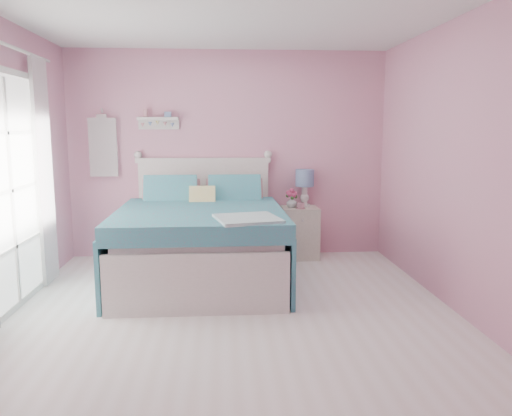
{
  "coord_description": "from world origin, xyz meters",
  "views": [
    {
      "loc": [
        -0.08,
        -4.15,
        1.62
      ],
      "look_at": [
        0.28,
        1.2,
        0.77
      ],
      "focal_mm": 35.0,
      "sensor_mm": 36.0,
      "label": 1
    }
  ],
  "objects": [
    {
      "name": "french_door",
      "position": [
        -1.97,
        0.4,
        1.07
      ],
      "size": [
        0.04,
        1.32,
        2.16
      ],
      "color": "silver",
      "rests_on": "floor"
    },
    {
      "name": "wall_shelf",
      "position": [
        -0.87,
        2.19,
        1.73
      ],
      "size": [
        0.5,
        0.15,
        0.25
      ],
      "color": "silver",
      "rests_on": "room_shell"
    },
    {
      "name": "teacup",
      "position": [
        0.88,
        1.89,
        0.69
      ],
      "size": [
        0.12,
        0.12,
        0.08
      ],
      "primitive_type": "imported",
      "rotation": [
        0.0,
        0.0,
        -0.32
      ],
      "color": "#C78699",
      "rests_on": "nightstand"
    },
    {
      "name": "curtain_far",
      "position": [
        -1.92,
        1.14,
        1.18
      ],
      "size": [
        0.04,
        0.4,
        2.32
      ],
      "primitive_type": "cube",
      "color": "white",
      "rests_on": "floor"
    },
    {
      "name": "vase",
      "position": [
        0.79,
        1.99,
        0.72
      ],
      "size": [
        0.18,
        0.18,
        0.14
      ],
      "primitive_type": "imported",
      "rotation": [
        0.0,
        0.0,
        0.43
      ],
      "color": "silver",
      "rests_on": "nightstand"
    },
    {
      "name": "nightstand",
      "position": [
        0.9,
        2.01,
        0.33
      ],
      "size": [
        0.45,
        0.44,
        0.65
      ],
      "color": "beige",
      "rests_on": "floor"
    },
    {
      "name": "hanging_dress",
      "position": [
        -1.55,
        2.18,
        1.4
      ],
      "size": [
        0.34,
        0.03,
        0.72
      ],
      "primitive_type": "cube",
      "color": "white",
      "rests_on": "room_shell"
    },
    {
      "name": "floor",
      "position": [
        0.0,
        0.0,
        0.0
      ],
      "size": [
        4.5,
        4.5,
        0.0
      ],
      "primitive_type": "plane",
      "color": "white",
      "rests_on": "ground"
    },
    {
      "name": "bed",
      "position": [
        -0.31,
        1.16,
        0.42
      ],
      "size": [
        1.74,
        2.19,
        1.27
      ],
      "rotation": [
        0.0,
        0.0,
        0.01
      ],
      "color": "silver",
      "rests_on": "floor"
    },
    {
      "name": "room_shell",
      "position": [
        0.0,
        0.0,
        1.58
      ],
      "size": [
        4.5,
        4.5,
        4.5
      ],
      "color": "pink",
      "rests_on": "floor"
    },
    {
      "name": "roses",
      "position": [
        0.78,
        1.99,
        0.83
      ],
      "size": [
        0.14,
        0.11,
        0.12
      ],
      "color": "#CA4576",
      "rests_on": "vase"
    },
    {
      "name": "table_lamp",
      "position": [
        0.97,
        2.11,
        0.98
      ],
      "size": [
        0.23,
        0.23,
        0.47
      ],
      "color": "white",
      "rests_on": "nightstand"
    }
  ]
}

